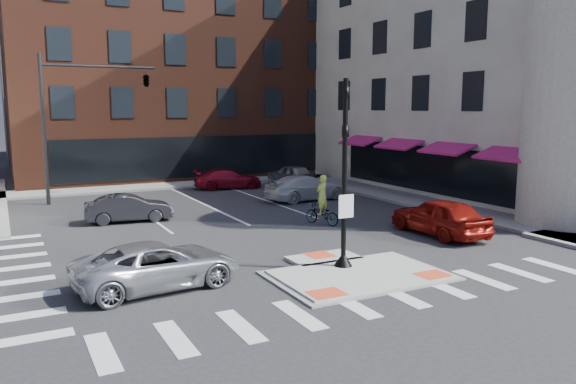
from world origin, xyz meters
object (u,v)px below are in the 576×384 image
bg_car_red (228,179)px  cyclist (322,208)px  red_sedan (439,216)px  bg_car_dark (129,208)px  silver_suv (158,265)px  white_pickup (305,188)px  bg_car_silver (291,175)px

bg_car_red → cyclist: bearing=-172.5°
red_sedan → bg_car_dark: bearing=-38.1°
red_sedan → cyclist: cyclist is taller
silver_suv → bg_car_red: bearing=-33.2°
silver_suv → cyclist: size_ratio=2.16×
white_pickup → bg_car_silver: (2.24, 6.03, -0.01)m
white_pickup → bg_car_dark: white_pickup is taller
white_pickup → bg_car_dark: bearing=92.3°
red_sedan → bg_car_silver: 16.29m
red_sedan → white_pickup: size_ratio=0.95×
silver_suv → white_pickup: bearing=-50.5°
white_pickup → bg_car_red: 6.64m
bg_car_dark → bg_car_silver: (12.37, 7.60, 0.05)m
bg_car_red → bg_car_silver: bearing=-83.9°
bg_car_dark → bg_car_red: size_ratio=0.89×
red_sedan → bg_car_red: red_sedan is taller
white_pickup → bg_car_red: size_ratio=1.12×
white_pickup → bg_car_dark: (-10.12, -1.56, -0.07)m
bg_car_red → cyclist: size_ratio=1.93×
silver_suv → bg_car_red: (9.12, 17.88, -0.05)m
bg_car_dark → bg_car_red: (7.91, 7.83, -0.01)m
silver_suv → bg_car_red: silver_suv is taller
silver_suv → bg_car_dark: (1.21, 10.06, -0.04)m
white_pickup → bg_car_silver: 6.44m
silver_suv → bg_car_red: 20.07m
bg_car_red → cyclist: cyclist is taller
bg_car_dark → bg_car_silver: bg_car_silver is taller
bg_car_dark → cyclist: bearing=-114.6°
bg_car_red → cyclist: 12.39m
red_sedan → white_pickup: bearing=-85.8°
white_pickup → cyclist: bearing=151.0°
silver_suv → cyclist: bearing=-64.2°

